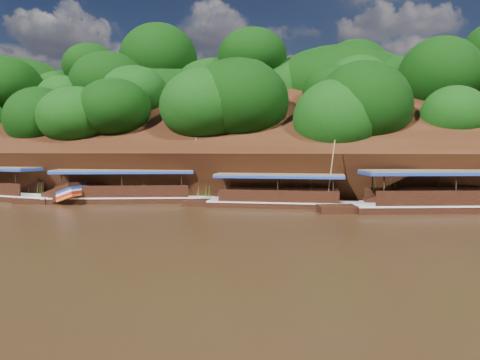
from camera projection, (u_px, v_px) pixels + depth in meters
name	position (u px, v px, depth m)	size (l,w,h in m)	color
ground	(289.00, 226.00, 24.90)	(160.00, 160.00, 0.00)	black
riverbank	(304.00, 170.00, 47.10)	(120.00, 30.06, 19.40)	black
boat_0	(473.00, 202.00, 30.50)	(16.78, 5.70, 7.13)	black
boat_1	(299.00, 200.00, 32.50)	(13.47, 2.45, 5.12)	black
boat_2	(147.00, 195.00, 35.60)	(15.94, 5.54, 5.38)	black
boat_3	(5.00, 192.00, 37.24)	(14.89, 5.56, 3.14)	black
reeds	(247.00, 192.00, 34.65)	(49.31, 2.15, 2.14)	#2F5D17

